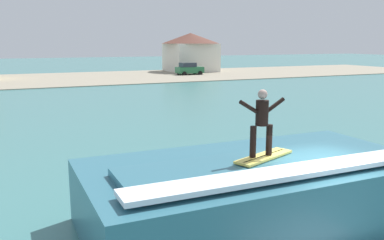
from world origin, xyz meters
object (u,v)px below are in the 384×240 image
at_px(surfboard, 264,157).
at_px(house_gabled_white, 191,50).
at_px(wave_crest, 256,191).
at_px(car_far_shore, 189,69).
at_px(surfer, 262,119).

relative_size(surfboard, house_gabled_white, 0.21).
distance_m(wave_crest, surfboard, 1.10).
bearing_deg(car_far_shore, wave_crest, -111.87).
relative_size(surfer, car_far_shore, 0.43).
bearing_deg(house_gabled_white, surfboard, -112.24).
distance_m(surfer, house_gabled_white, 58.82).
bearing_deg(surfer, surfboard, 6.54).
bearing_deg(wave_crest, car_far_shore, 68.13).
xyz_separation_m(surfer, car_far_shore, (19.18, 47.83, -1.99)).
xyz_separation_m(surfboard, house_gabled_white, (22.24, 54.39, 1.56)).
bearing_deg(wave_crest, surfboard, -92.73).
relative_size(wave_crest, house_gabled_white, 0.95).
bearing_deg(car_far_shore, surfer, -111.85).
xyz_separation_m(car_far_shore, house_gabled_white, (3.17, 6.58, 2.57)).
height_order(surfboard, car_far_shore, surfboard).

